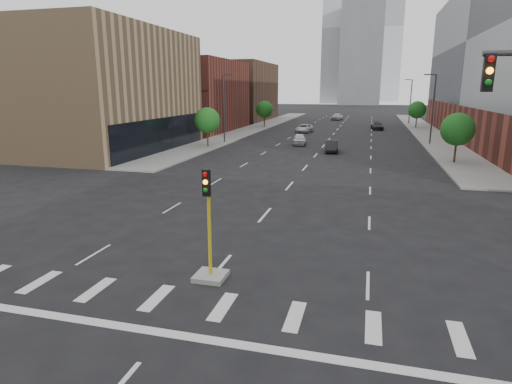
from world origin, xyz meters
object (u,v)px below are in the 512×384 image
at_px(car_mid_right, 332,146).
at_px(car_far_left, 304,128).
at_px(median_traffic_signal, 210,256).
at_px(car_deep_right, 377,126).
at_px(car_distant, 337,116).
at_px(car_near_left, 300,139).

distance_m(car_mid_right, car_far_left, 22.85).
distance_m(median_traffic_signal, car_mid_right, 36.07).
relative_size(median_traffic_signal, car_far_left, 0.89).
bearing_deg(car_deep_right, median_traffic_signal, -102.37).
bearing_deg(median_traffic_signal, car_distant, 91.24).
distance_m(car_mid_right, car_deep_right, 30.66).
bearing_deg(median_traffic_signal, car_far_left, 94.96).
xyz_separation_m(median_traffic_signal, car_far_left, (-5.02, 57.93, -0.29)).
height_order(median_traffic_signal, car_deep_right, median_traffic_signal).
relative_size(car_near_left, car_far_left, 0.87).
height_order(car_mid_right, car_far_left, car_far_left).
bearing_deg(car_far_left, car_deep_right, 38.72).
bearing_deg(car_distant, car_near_left, -82.00).
relative_size(median_traffic_signal, car_mid_right, 1.07).
height_order(median_traffic_signal, car_far_left, median_traffic_signal).
distance_m(median_traffic_signal, car_deep_right, 66.58).
bearing_deg(car_deep_right, car_mid_right, -106.59).
bearing_deg(median_traffic_signal, car_deep_right, 84.03).
relative_size(median_traffic_signal, car_distant, 0.91).
bearing_deg(car_near_left, car_deep_right, 60.71).
bearing_deg(car_mid_right, car_far_left, 101.19).
xyz_separation_m(car_far_left, car_deep_right, (11.95, 8.28, -0.00)).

